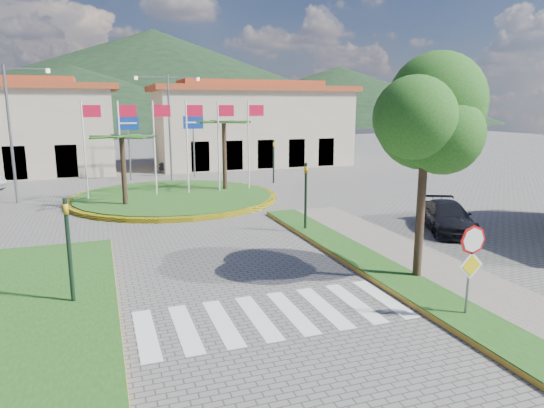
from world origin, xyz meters
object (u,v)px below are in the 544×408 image
object	(u,v)px
car_dark_b	(179,166)
stop_sign	(471,257)
car_dark_a	(85,169)
roundabout_island	(174,197)
deciduous_tree	(426,123)
car_side_right	(447,217)

from	to	relation	value
car_dark_b	stop_sign	bearing A→B (deg)	-156.94
car_dark_a	stop_sign	bearing A→B (deg)	175.76
roundabout_island	car_dark_b	world-z (taller)	roundabout_island
deciduous_tree	car_side_right	world-z (taller)	deciduous_tree
roundabout_island	car_dark_b	distance (m)	13.02
deciduous_tree	car_dark_b	xyz separation A→B (m)	(-3.20, 29.81, -4.64)
car_dark_a	car_dark_b	size ratio (longest dim) A/B	1.00
deciduous_tree	car_side_right	distance (m)	8.56
stop_sign	car_dark_a	size ratio (longest dim) A/B	0.82
car_dark_b	car_side_right	xyz separation A→B (m)	(8.49, -24.82, 0.13)
stop_sign	deciduous_tree	bearing A→B (deg)	78.82
roundabout_island	car_dark_a	xyz separation A→B (m)	(-5.39, 13.08, 0.38)
roundabout_island	car_dark_b	bearing A→B (deg)	79.86
roundabout_island	stop_sign	world-z (taller)	roundabout_island
car_dark_a	car_dark_b	xyz separation A→B (m)	(7.68, -0.27, -0.02)
car_dark_a	car_side_right	size ratio (longest dim) A/B	0.70
deciduous_tree	car_side_right	size ratio (longest dim) A/B	1.48
deciduous_tree	car_dark_b	size ratio (longest dim) A/B	2.10
car_dark_b	car_side_right	bearing A→B (deg)	-142.59
roundabout_island	deciduous_tree	world-z (taller)	deciduous_tree
stop_sign	car_dark_a	xyz separation A→B (m)	(-10.29, 33.12, -1.24)
car_dark_a	car_side_right	world-z (taller)	car_side_right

